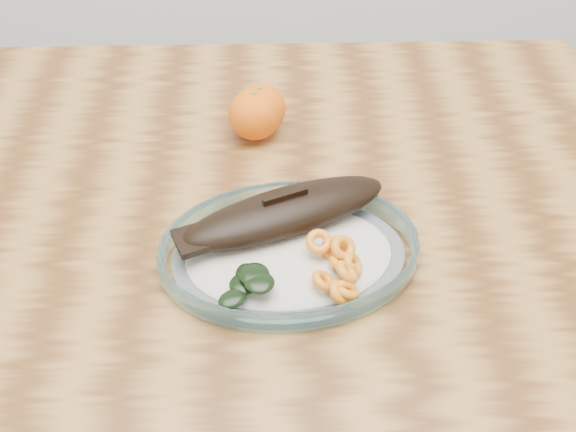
{
  "coord_description": "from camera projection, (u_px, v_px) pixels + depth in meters",
  "views": [
    {
      "loc": [
        0.06,
        -0.77,
        1.41
      ],
      "look_at": [
        0.08,
        -0.08,
        0.77
      ],
      "focal_mm": 45.0,
      "sensor_mm": 36.0,
      "label": 1
    }
  ],
  "objects": [
    {
      "name": "dining_table",
      "position": [
        233.0,
        239.0,
        1.08
      ],
      "size": [
        1.2,
        0.8,
        0.75
      ],
      "color": "#5A3515",
      "rests_on": "ground"
    },
    {
      "name": "orange_left",
      "position": [
        260.0,
        109.0,
        1.08
      ],
      "size": [
        0.08,
        0.08,
        0.08
      ],
      "primitive_type": "sphere",
      "color": "#F84305",
      "rests_on": "dining_table"
    },
    {
      "name": "orange_right",
      "position": [
        255.0,
        115.0,
        1.07
      ],
      "size": [
        0.08,
        0.08,
        0.08
      ],
      "primitive_type": "sphere",
      "color": "#F84305",
      "rests_on": "dining_table"
    },
    {
      "name": "plated_meal",
      "position": [
        289.0,
        248.0,
        0.9
      ],
      "size": [
        0.64,
        0.64,
        0.08
      ],
      "rotation": [
        0.0,
        0.0,
        0.11
      ],
      "color": "white",
      "rests_on": "dining_table"
    }
  ]
}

